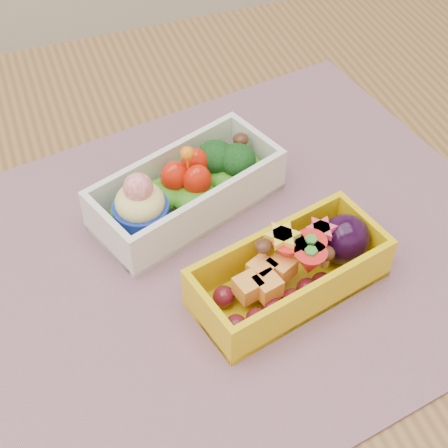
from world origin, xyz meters
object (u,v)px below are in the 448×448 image
object	(u,v)px
table	(189,309)
bento_yellow	(293,270)
placemat	(218,257)
bento_white	(186,190)

from	to	relation	value
table	bento_yellow	world-z (taller)	bento_yellow
placemat	bento_white	xyz separation A→B (m)	(-0.01, 0.07, 0.03)
placemat	bento_white	size ratio (longest dim) A/B	2.73
placemat	table	bearing A→B (deg)	138.70
table	bento_white	distance (m)	0.14
bento_yellow	bento_white	bearing A→B (deg)	100.94
table	placemat	bearing A→B (deg)	-41.30
bento_white	placemat	bearing A→B (deg)	-103.16
bento_white	bento_yellow	bearing A→B (deg)	-85.65
table	bento_white	bearing A→B (deg)	69.30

